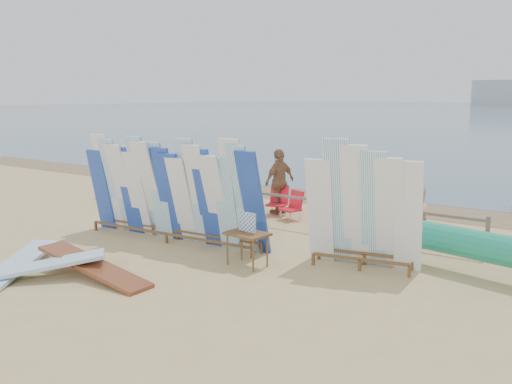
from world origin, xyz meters
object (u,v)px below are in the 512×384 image
Objects in this scene: beachgoer_2 at (187,175)px; beachgoer_4 at (280,181)px; side_surfboard_rack at (363,211)px; beachgoer_extra_1 at (157,168)px; stroller at (341,209)px; beachgoer_5 at (374,177)px; main_surfboard_rack at (171,194)px; beachgoer_8 at (413,204)px; outrigger_canoe at (467,245)px; beach_chair_right at (277,207)px; vendor_table at (247,248)px; beachgoer_0 at (124,167)px; flat_board_b at (30,280)px; flat_board_c at (94,277)px; beach_chair_left at (291,212)px; flat_board_a at (16,271)px.

beachgoer_4 is (3.21, 0.33, 0.04)m from beachgoer_2.
side_surfboard_rack is 1.67× the size of beachgoer_extra_1.
stroller is 3.24m from beachgoer_5.
main_surfboard_rack reaches higher than beachgoer_8.
beach_chair_right is at bearing 169.40° from outrigger_canoe.
beachgoer_extra_1 is (-9.81, 4.33, -0.38)m from side_surfboard_rack.
vendor_table is 1.07× the size of stroller.
beachgoer_5 is at bearing -62.66° from beachgoer_0.
beach_chair_right is 3.34m from beachgoer_2.
beachgoer_extra_1 is (-11.59, 3.59, 0.19)m from outrigger_canoe.
outrigger_canoe is 2.33× the size of flat_board_b.
beachgoer_5 is (1.57, 9.60, 0.82)m from flat_board_c.
vendor_table is 4.35m from beachgoer_8.
outrigger_canoe is 9.25m from beachgoer_2.
flat_board_b is 3.22× the size of beach_chair_right.
side_surfboard_rack reaches higher than main_surfboard_rack.
beach_chair_left is (0.63, 6.14, 0.23)m from flat_board_c.
flat_board_c is 6.72m from beachgoer_4.
beachgoer_8 is at bearing 71.95° from beachgoer_2.
side_surfboard_rack reaches higher than stroller.
flat_board_c is 6.72m from stroller.
main_surfboard_rack reaches higher than beachgoer_extra_1.
stroller reaches higher than beach_chair_left.
beachgoer_2 is at bearing 146.18° from side_surfboard_rack.
beachgoer_8 is (4.01, -0.45, 0.61)m from beach_chair_right.
beachgoer_4 reaches higher than outrigger_canoe.
beach_chair_right is at bearing 46.86° from flat_board_a.
flat_board_a is (-3.48, -2.81, -0.36)m from vendor_table.
beachgoer_extra_1 is 0.90× the size of beachgoer_8.
beach_chair_left is at bearing 65.72° from beachgoer_5.
beach_chair_right is at bearing 130.39° from side_surfboard_rack.
vendor_table is at bearing -51.82° from beach_chair_left.
outrigger_canoe is 6.88m from beachgoer_5.
beachgoer_2 reaches higher than flat_board_c.
main_surfboard_rack reaches higher than vendor_table.
beach_chair_left is at bearing 173.30° from beachgoer_extra_1.
flat_board_c is at bearing 12.03° from beachgoer_2.
side_surfboard_rack is at bearing -145.68° from outrigger_canoe.
beach_chair_left is at bearing 67.89° from main_surfboard_rack.
side_surfboard_rack is 0.95× the size of flat_board_b.
beachgoer_5 is at bearing 108.63° from beachgoer_2.
stroller is (1.98, 6.41, 0.41)m from flat_board_c.
flat_board_c is at bearing -76.50° from beach_chair_left.
main_surfboard_rack reaches higher than beachgoer_5.
side_surfboard_rack is at bearing 37.30° from vendor_table.
outrigger_canoe reaches higher than beach_chair_right.
side_surfboard_rack is at bearing 61.90° from beachgoer_4.
beachgoer_2 is (-3.28, -0.10, 0.64)m from beach_chair_right.
flat_board_c is (-5.69, -4.08, -0.57)m from outrigger_canoe.
side_surfboard_rack is 2.50× the size of stroller.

